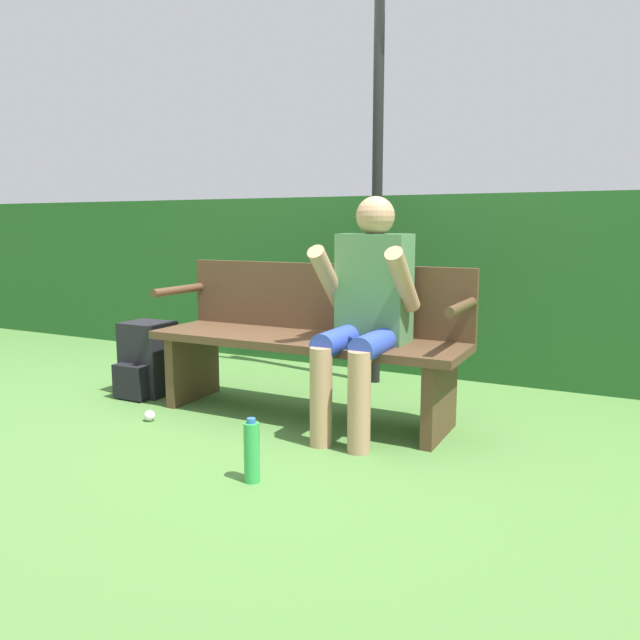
% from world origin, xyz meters
% --- Properties ---
extents(ground_plane, '(40.00, 40.00, 0.00)m').
position_xyz_m(ground_plane, '(0.00, 0.00, 0.00)').
color(ground_plane, '#4C7A38').
extents(hedge_back, '(12.00, 0.57, 1.28)m').
position_xyz_m(hedge_back, '(0.00, 1.51, 0.64)').
color(hedge_back, '#235623').
rests_on(hedge_back, ground).
extents(park_bench, '(1.80, 0.50, 0.85)m').
position_xyz_m(park_bench, '(0.00, 0.06, 0.45)').
color(park_bench, '#513823').
rests_on(park_bench, ground).
extents(person_seated, '(0.50, 0.59, 1.22)m').
position_xyz_m(person_seated, '(0.40, -0.05, 0.67)').
color(person_seated, '#4C7F4C').
rests_on(person_seated, ground).
extents(backpack, '(0.30, 0.34, 0.46)m').
position_xyz_m(backpack, '(-1.12, -0.04, 0.22)').
color(backpack, black).
rests_on(backpack, ground).
extents(water_bottle, '(0.07, 0.07, 0.28)m').
position_xyz_m(water_bottle, '(0.23, -0.90, 0.13)').
color(water_bottle, green).
rests_on(water_bottle, ground).
extents(signpost, '(0.42, 0.09, 2.86)m').
position_xyz_m(signpost, '(0.06, 0.91, 1.64)').
color(signpost, black).
rests_on(signpost, ground).
extents(parked_car, '(2.60, 4.74, 1.32)m').
position_xyz_m(parked_car, '(-5.45, 10.12, 0.64)').
color(parked_car, maroon).
rests_on(parked_car, ground).
extents(litter_crumple, '(0.06, 0.06, 0.06)m').
position_xyz_m(litter_crumple, '(-0.73, -0.46, 0.03)').
color(litter_crumple, silver).
rests_on(litter_crumple, ground).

